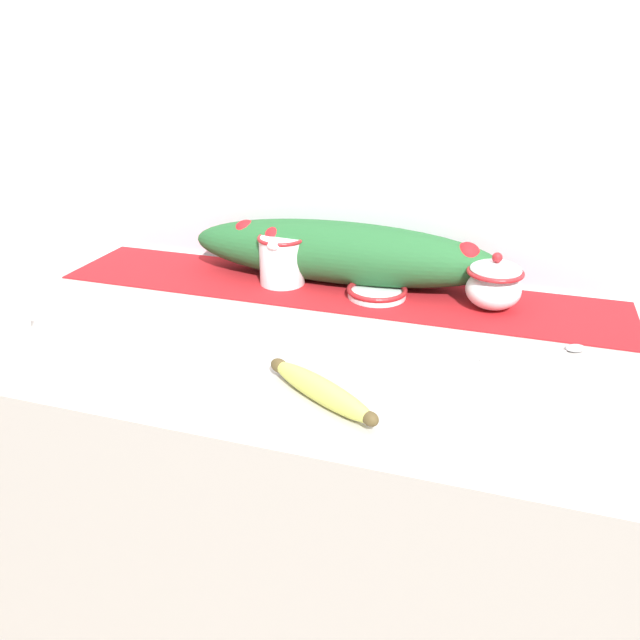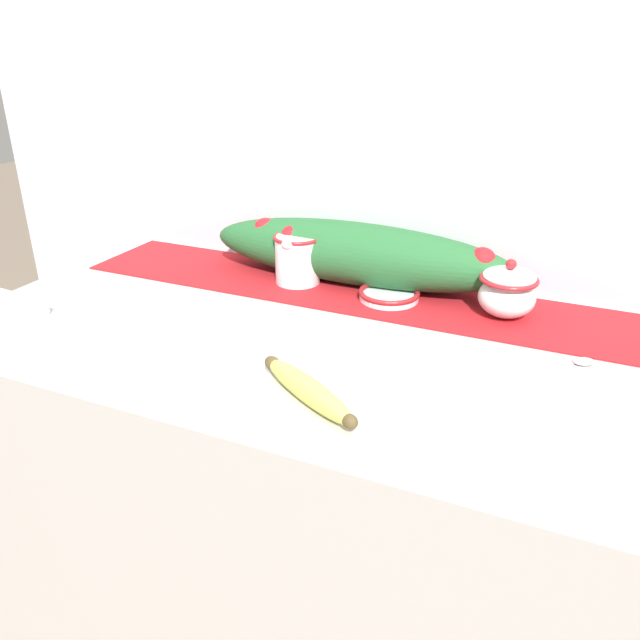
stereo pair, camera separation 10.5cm
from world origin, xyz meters
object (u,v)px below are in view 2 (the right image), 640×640
at_px(small_dish, 389,295).
at_px(spoon, 573,362).
at_px(banana, 307,390).
at_px(cream_pitcher, 298,257).
at_px(sugar_bowl, 507,291).

bearing_deg(small_dish, spoon, -20.58).
distance_m(banana, spoon, 0.44).
distance_m(small_dish, spoon, 0.38).
height_order(cream_pitcher, banana, cream_pitcher).
height_order(cream_pitcher, spoon, cream_pitcher).
bearing_deg(spoon, sugar_bowl, 101.27).
height_order(banana, spoon, banana).
bearing_deg(cream_pitcher, banana, -62.47).
relative_size(cream_pitcher, small_dish, 0.97).
bearing_deg(banana, spoon, 38.23).
height_order(sugar_bowl, small_dish, sugar_bowl).
distance_m(cream_pitcher, sugar_bowl, 0.44).
distance_m(small_dish, banana, 0.41).
relative_size(sugar_bowl, banana, 0.55).
xyz_separation_m(sugar_bowl, spoon, (0.13, -0.15, -0.05)).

